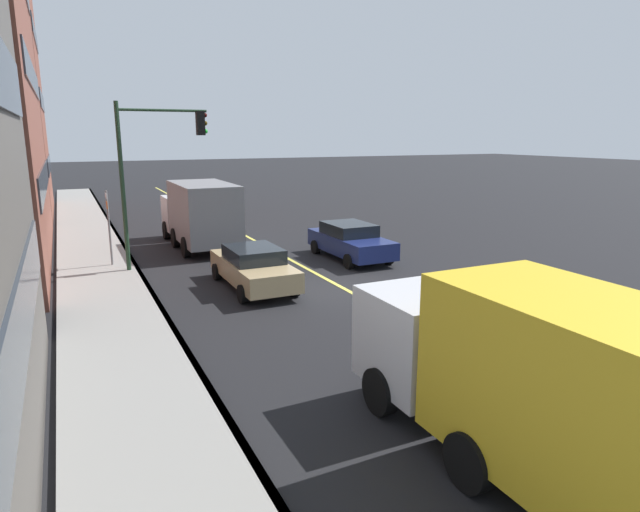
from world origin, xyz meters
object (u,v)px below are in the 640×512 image
object	(u,v)px
truck_yellow	(553,388)
traffic_light_mast	(153,159)
car_navy	(350,241)
truck_gray	(200,213)
street_sign_post	(109,223)
car_tan	(253,267)

from	to	relation	value
truck_yellow	traffic_light_mast	size ratio (longest dim) A/B	1.17
car_navy	truck_gray	xyz separation A→B (m)	(5.10, 5.13, 0.83)
traffic_light_mast	street_sign_post	distance (m)	3.19
car_tan	truck_gray	size ratio (longest dim) A/B	0.69
car_tan	street_sign_post	xyz separation A→B (m)	(5.02, 4.15, 1.06)
truck_yellow	traffic_light_mast	distance (m)	16.51
truck_gray	traffic_light_mast	bearing A→B (deg)	146.31
car_tan	traffic_light_mast	xyz separation A→B (m)	(3.87, 2.49, 3.52)
traffic_light_mast	street_sign_post	world-z (taller)	traffic_light_mast
car_tan	truck_yellow	distance (m)	12.19
truck_yellow	street_sign_post	bearing A→B (deg)	15.01
car_navy	traffic_light_mast	world-z (taller)	traffic_light_mast
car_navy	street_sign_post	bearing A→B (deg)	74.96
truck_yellow	car_navy	bearing A→B (deg)	-17.74
truck_gray	street_sign_post	bearing A→B (deg)	122.06
truck_yellow	truck_gray	size ratio (longest dim) A/B	1.08
truck_yellow	car_tan	bearing A→B (deg)	2.12
truck_yellow	truck_gray	world-z (taller)	truck_gray
truck_yellow	truck_gray	distance (m)	19.78
truck_gray	street_sign_post	distance (m)	4.92
car_tan	traffic_light_mast	bearing A→B (deg)	32.76
car_tan	car_navy	xyz separation A→B (m)	(2.52, -5.14, 0.03)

